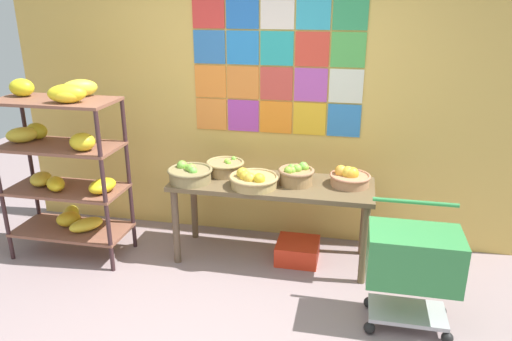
% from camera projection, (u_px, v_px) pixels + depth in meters
% --- Properties ---
extents(back_wall_with_art, '(4.68, 0.07, 2.70)m').
position_uv_depth(back_wall_with_art, '(260.00, 94.00, 4.38)').
color(back_wall_with_art, '#D8AF53').
rests_on(back_wall_with_art, ground).
extents(banana_shelf_unit, '(1.01, 0.54, 1.55)m').
position_uv_depth(banana_shelf_unit, '(63.00, 160.00, 4.12)').
color(banana_shelf_unit, '#362022').
rests_on(banana_shelf_unit, ground).
extents(display_table, '(1.69, 0.60, 0.72)m').
position_uv_depth(display_table, '(272.00, 192.00, 4.11)').
color(display_table, brown).
rests_on(display_table, ground).
extents(fruit_basket_centre, '(0.30, 0.30, 0.18)m').
position_uv_depth(fruit_basket_centre, '(296.00, 175.00, 4.02)').
color(fruit_basket_centre, '#98754A').
rests_on(fruit_basket_centre, display_table).
extents(fruit_basket_left, '(0.38, 0.38, 0.16)m').
position_uv_depth(fruit_basket_left, '(190.00, 174.00, 4.08)').
color(fruit_basket_left, olive).
rests_on(fruit_basket_left, display_table).
extents(fruit_basket_back_left, '(0.41, 0.41, 0.16)m').
position_uv_depth(fruit_basket_back_left, '(253.00, 180.00, 3.96)').
color(fruit_basket_back_left, '#A58C54').
rests_on(fruit_basket_back_left, display_table).
extents(fruit_basket_back_right, '(0.34, 0.34, 0.16)m').
position_uv_depth(fruit_basket_back_right, '(349.00, 177.00, 4.00)').
color(fruit_basket_back_right, '#AB7A54').
rests_on(fruit_basket_back_right, display_table).
extents(fruit_basket_right, '(0.33, 0.33, 0.14)m').
position_uv_depth(fruit_basket_right, '(225.00, 167.00, 4.25)').
color(fruit_basket_right, '#9B7B4E').
rests_on(fruit_basket_right, display_table).
extents(produce_crate_under_table, '(0.36, 0.36, 0.17)m').
position_uv_depth(produce_crate_under_table, '(298.00, 251.00, 4.26)').
color(produce_crate_under_table, red).
rests_on(produce_crate_under_table, ground).
extents(shopping_cart, '(0.61, 0.45, 0.86)m').
position_uv_depth(shopping_cart, '(413.00, 261.00, 3.28)').
color(shopping_cart, black).
rests_on(shopping_cart, ground).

